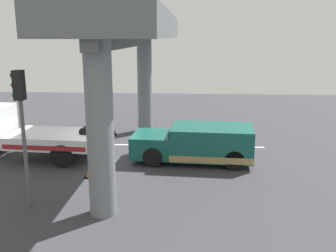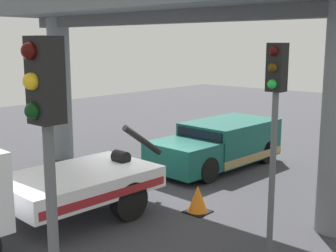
% 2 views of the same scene
% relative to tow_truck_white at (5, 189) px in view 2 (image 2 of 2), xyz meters
% --- Properties ---
extents(ground_plane, '(60.00, 40.00, 0.10)m').
position_rel_tow_truck_white_xyz_m(ground_plane, '(-4.31, 0.05, -1.25)').
color(ground_plane, '#38383D').
extents(lane_stripe_west, '(2.60, 0.16, 0.01)m').
position_rel_tow_truck_white_xyz_m(lane_stripe_west, '(-10.31, -2.26, -1.20)').
color(lane_stripe_west, silver).
rests_on(lane_stripe_west, ground).
extents(lane_stripe_mid, '(2.60, 0.16, 0.01)m').
position_rel_tow_truck_white_xyz_m(lane_stripe_mid, '(-4.31, -2.26, -1.20)').
color(lane_stripe_mid, silver).
rests_on(lane_stripe_mid, ground).
extents(tow_truck_white, '(7.31, 2.74, 2.46)m').
position_rel_tow_truck_white_xyz_m(tow_truck_white, '(0.00, 0.00, 0.00)').
color(tow_truck_white, white).
rests_on(tow_truck_white, ground).
extents(towed_van_green, '(5.31, 2.48, 1.58)m').
position_rel_tow_truck_white_xyz_m(towed_van_green, '(-8.30, 0.05, -0.42)').
color(towed_van_green, '#145147').
rests_on(towed_van_green, ground).
extents(overpass_structure, '(3.60, 12.57, 6.31)m').
position_rel_tow_truck_white_xyz_m(overpass_structure, '(-5.31, 0.05, 4.17)').
color(overpass_structure, slate).
rests_on(overpass_structure, ground).
extents(traffic_light_near, '(0.39, 0.32, 4.39)m').
position_rel_tow_truck_white_xyz_m(traffic_light_near, '(-2.79, 5.01, 2.00)').
color(traffic_light_near, '#515456').
rests_on(traffic_light_near, ground).
extents(traffic_light_far, '(0.39, 0.32, 4.46)m').
position_rel_tow_truck_white_xyz_m(traffic_light_far, '(2.21, 5.01, 2.05)').
color(traffic_light_far, '#515456').
rests_on(traffic_light_far, ground).
extents(traffic_cone_orange, '(0.61, 0.61, 0.73)m').
position_rel_tow_truck_white_xyz_m(traffic_cone_orange, '(-4.15, 2.20, -0.86)').
color(traffic_cone_orange, orange).
rests_on(traffic_cone_orange, ground).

